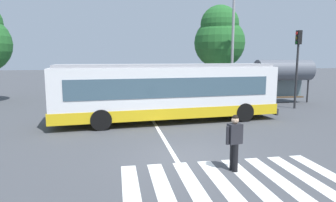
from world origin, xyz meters
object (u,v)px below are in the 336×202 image
at_px(parked_car_white, 212,89).
at_px(bus_stop_shelter, 284,71).
at_px(pedestrian_crossing_street, 234,140).
at_px(parked_car_black, 149,89).
at_px(traffic_light_far_corner, 298,57).
at_px(parked_car_red, 182,89).
at_px(city_transit_bus, 167,92).
at_px(background_tree_right, 220,38).
at_px(twin_arm_street_lamp, 233,21).
at_px(parked_car_champagne, 118,90).

relative_size(parked_car_white, bus_stop_shelter, 1.06).
relative_size(pedestrian_crossing_street, parked_car_black, 0.38).
bearing_deg(traffic_light_far_corner, parked_car_red, 134.49).
bearing_deg(parked_car_white, bus_stop_shelter, -43.12).
bearing_deg(parked_car_red, city_transit_bus, -107.79).
xyz_separation_m(parked_car_black, parked_car_white, (5.38, -0.53, 0.00)).
bearing_deg(background_tree_right, parked_car_black, -162.96).
xyz_separation_m(pedestrian_crossing_street, background_tree_right, (6.18, 18.81, 4.30)).
bearing_deg(parked_car_white, twin_arm_street_lamp, -70.92).
distance_m(parked_car_red, traffic_light_far_corner, 9.39).
relative_size(city_transit_bus, background_tree_right, 1.47).
relative_size(traffic_light_far_corner, twin_arm_street_lamp, 0.51).
height_order(city_transit_bus, bus_stop_shelter, bus_stop_shelter).
bearing_deg(parked_car_black, traffic_light_far_corner, -36.86).
xyz_separation_m(city_transit_bus, parked_car_champagne, (-2.54, 9.27, -0.82)).
bearing_deg(background_tree_right, bus_stop_shelter, -67.72).
distance_m(bus_stop_shelter, background_tree_right, 7.68).
bearing_deg(parked_car_white, parked_car_red, 177.28).
relative_size(city_transit_bus, pedestrian_crossing_street, 7.04).
height_order(parked_car_black, bus_stop_shelter, bus_stop_shelter).
bearing_deg(bus_stop_shelter, parked_car_red, 149.04).
relative_size(pedestrian_crossing_street, parked_car_white, 0.38).
distance_m(pedestrian_crossing_street, traffic_light_far_corner, 13.19).
relative_size(parked_car_red, bus_stop_shelter, 1.07).
xyz_separation_m(parked_car_red, background_tree_right, (4.08, 2.53, 4.50)).
distance_m(parked_car_black, twin_arm_street_lamp, 8.70).
height_order(parked_car_red, parked_car_white, same).
height_order(city_transit_bus, parked_car_black, city_transit_bus).
height_order(parked_car_champagne, parked_car_black, same).
height_order(pedestrian_crossing_street, parked_car_red, pedestrian_crossing_street).
height_order(pedestrian_crossing_street, bus_stop_shelter, bus_stop_shelter).
bearing_deg(city_transit_bus, bus_stop_shelter, 26.76).
height_order(parked_car_champagne, parked_car_white, same).
bearing_deg(city_transit_bus, parked_car_red, 72.21).
xyz_separation_m(city_transit_bus, pedestrian_crossing_street, (0.77, -7.35, -0.62)).
xyz_separation_m(city_transit_bus, parked_car_black, (0.06, 9.35, -0.82)).
bearing_deg(parked_car_champagne, pedestrian_crossing_street, -78.71).
bearing_deg(parked_car_black, pedestrian_crossing_street, -87.56).
bearing_deg(bus_stop_shelter, background_tree_right, 112.28).
bearing_deg(traffic_light_far_corner, pedestrian_crossing_street, -130.43).
xyz_separation_m(parked_car_black, traffic_light_far_corner, (9.12, -6.84, 2.67)).
relative_size(city_transit_bus, parked_car_champagne, 2.69).
distance_m(parked_car_champagne, parked_car_black, 2.61).
distance_m(bus_stop_shelter, twin_arm_street_lamp, 5.32).
xyz_separation_m(city_transit_bus, background_tree_right, (6.95, 11.47, 3.68)).
xyz_separation_m(city_transit_bus, twin_arm_street_lamp, (6.24, 6.49, 4.58)).
bearing_deg(parked_car_black, bus_stop_shelter, -25.05).
height_order(city_transit_bus, pedestrian_crossing_street, city_transit_bus).
relative_size(parked_car_white, traffic_light_far_corner, 0.88).
height_order(parked_car_champagne, bus_stop_shelter, bus_stop_shelter).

